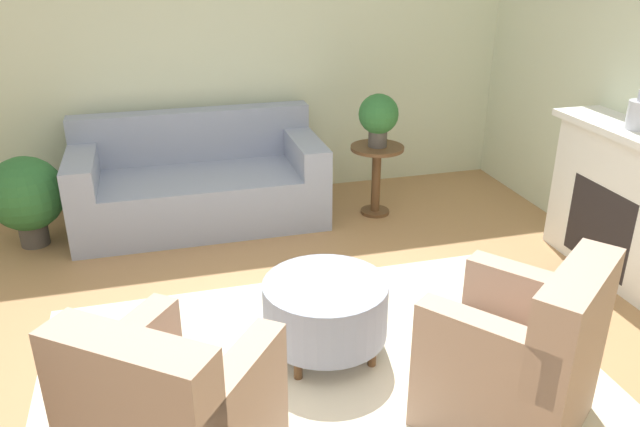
{
  "coord_description": "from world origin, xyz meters",
  "views": [
    {
      "loc": [
        -0.78,
        -2.84,
        2.29
      ],
      "look_at": [
        0.15,
        0.55,
        0.75
      ],
      "focal_mm": 35.0,
      "sensor_mm": 36.0,
      "label": 1
    }
  ],
  "objects_px": {
    "side_table": "(376,169)",
    "couch": "(199,185)",
    "potted_plant_floor": "(26,195)",
    "ottoman_table": "(325,308)",
    "armchair_left": "(173,425)",
    "potted_plant_on_side_table": "(378,116)",
    "armchair_right": "(518,361)",
    "vase_mantel_near": "(640,114)"
  },
  "relations": [
    {
      "from": "couch",
      "to": "vase_mantel_near",
      "type": "xyz_separation_m",
      "value": [
        2.87,
        -1.79,
        0.89
      ]
    },
    {
      "from": "armchair_right",
      "to": "ottoman_table",
      "type": "height_order",
      "value": "armchair_right"
    },
    {
      "from": "side_table",
      "to": "vase_mantel_near",
      "type": "xyz_separation_m",
      "value": [
        1.32,
        -1.5,
        0.79
      ]
    },
    {
      "from": "potted_plant_floor",
      "to": "ottoman_table",
      "type": "bearing_deg",
      "value": -46.84
    },
    {
      "from": "side_table",
      "to": "vase_mantel_near",
      "type": "bearing_deg",
      "value": -48.6
    },
    {
      "from": "couch",
      "to": "potted_plant_floor",
      "type": "distance_m",
      "value": 1.38
    },
    {
      "from": "vase_mantel_near",
      "to": "potted_plant_floor",
      "type": "height_order",
      "value": "vase_mantel_near"
    },
    {
      "from": "side_table",
      "to": "potted_plant_on_side_table",
      "type": "distance_m",
      "value": 0.48
    },
    {
      "from": "ottoman_table",
      "to": "side_table",
      "type": "relative_size",
      "value": 1.16
    },
    {
      "from": "armchair_right",
      "to": "ottoman_table",
      "type": "bearing_deg",
      "value": 131.77
    },
    {
      "from": "vase_mantel_near",
      "to": "potted_plant_on_side_table",
      "type": "xyz_separation_m",
      "value": [
        -1.32,
        1.5,
        -0.31
      ]
    },
    {
      "from": "couch",
      "to": "armchair_right",
      "type": "distance_m",
      "value": 3.29
    },
    {
      "from": "potted_plant_floor",
      "to": "armchair_left",
      "type": "bearing_deg",
      "value": -71.14
    },
    {
      "from": "side_table",
      "to": "armchair_left",
      "type": "bearing_deg",
      "value": -125.15
    },
    {
      "from": "armchair_right",
      "to": "vase_mantel_near",
      "type": "height_order",
      "value": "vase_mantel_near"
    },
    {
      "from": "armchair_left",
      "to": "side_table",
      "type": "xyz_separation_m",
      "value": [
        1.93,
        2.74,
        0.05
      ]
    },
    {
      "from": "ottoman_table",
      "to": "potted_plant_on_side_table",
      "type": "height_order",
      "value": "potted_plant_on_side_table"
    },
    {
      "from": "armchair_left",
      "to": "vase_mantel_near",
      "type": "relative_size",
      "value": 3.74
    },
    {
      "from": "couch",
      "to": "side_table",
      "type": "xyz_separation_m",
      "value": [
        1.54,
        -0.29,
        0.1
      ]
    },
    {
      "from": "couch",
      "to": "ottoman_table",
      "type": "relative_size",
      "value": 2.87
    },
    {
      "from": "side_table",
      "to": "ottoman_table",
      "type": "bearing_deg",
      "value": -118.03
    },
    {
      "from": "side_table",
      "to": "couch",
      "type": "bearing_deg",
      "value": 169.53
    },
    {
      "from": "vase_mantel_near",
      "to": "potted_plant_floor",
      "type": "xyz_separation_m",
      "value": [
        -4.23,
        1.63,
        -0.78
      ]
    },
    {
      "from": "armchair_left",
      "to": "potted_plant_floor",
      "type": "bearing_deg",
      "value": 108.86
    },
    {
      "from": "potted_plant_on_side_table",
      "to": "ottoman_table",
      "type": "bearing_deg",
      "value": -118.03
    },
    {
      "from": "armchair_right",
      "to": "side_table",
      "type": "bearing_deg",
      "value": 84.69
    },
    {
      "from": "armchair_left",
      "to": "potted_plant_on_side_table",
      "type": "distance_m",
      "value": 3.39
    },
    {
      "from": "armchair_right",
      "to": "potted_plant_on_side_table",
      "type": "xyz_separation_m",
      "value": [
        0.25,
        2.74,
        0.53
      ]
    },
    {
      "from": "couch",
      "to": "potted_plant_floor",
      "type": "height_order",
      "value": "couch"
    },
    {
      "from": "armchair_right",
      "to": "potted_plant_floor",
      "type": "bearing_deg",
      "value": 132.76
    },
    {
      "from": "couch",
      "to": "armchair_left",
      "type": "distance_m",
      "value": 3.05
    },
    {
      "from": "side_table",
      "to": "vase_mantel_near",
      "type": "distance_m",
      "value": 2.15
    },
    {
      "from": "armchair_right",
      "to": "potted_plant_floor",
      "type": "relative_size",
      "value": 1.35
    },
    {
      "from": "armchair_right",
      "to": "potted_plant_on_side_table",
      "type": "relative_size",
      "value": 2.18
    },
    {
      "from": "vase_mantel_near",
      "to": "potted_plant_on_side_table",
      "type": "bearing_deg",
      "value": 131.4
    },
    {
      "from": "armchair_right",
      "to": "ottoman_table",
      "type": "xyz_separation_m",
      "value": [
        -0.75,
        0.84,
        -0.08
      ]
    },
    {
      "from": "armchair_left",
      "to": "ottoman_table",
      "type": "relative_size",
      "value": 1.37
    },
    {
      "from": "armchair_right",
      "to": "side_table",
      "type": "relative_size",
      "value": 1.58
    },
    {
      "from": "armchair_left",
      "to": "side_table",
      "type": "height_order",
      "value": "armchair_left"
    },
    {
      "from": "armchair_right",
      "to": "vase_mantel_near",
      "type": "xyz_separation_m",
      "value": [
        1.58,
        1.24,
        0.83
      ]
    },
    {
      "from": "ottoman_table",
      "to": "side_table",
      "type": "xyz_separation_m",
      "value": [
        1.01,
        1.9,
        0.13
      ]
    },
    {
      "from": "side_table",
      "to": "vase_mantel_near",
      "type": "relative_size",
      "value": 2.37
    }
  ]
}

